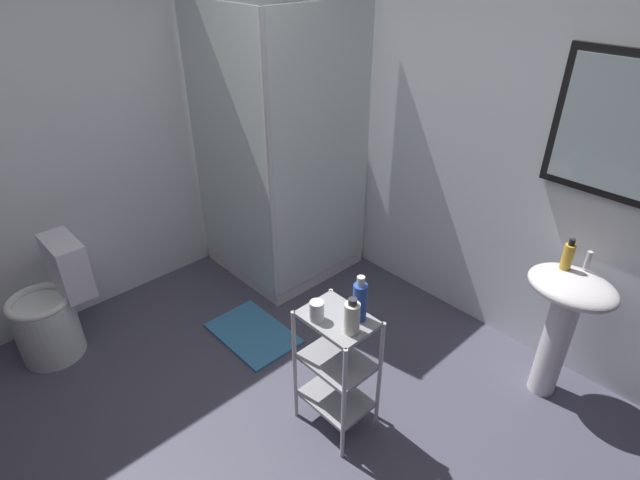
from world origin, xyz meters
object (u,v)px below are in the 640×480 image
object	(u,v)px
shower_stall	(282,218)
hand_soap_bottle	(568,256)
pedestal_sink	(564,312)
shampoo_bottle_blue	(360,301)
rinse_cup	(317,311)
bath_mat	(253,333)
toilet	(52,311)
lotion_bottle_white	(352,317)
storage_cart	(337,364)

from	to	relation	value
shower_stall	hand_soap_bottle	size ratio (longest dim) A/B	11.40
pedestal_sink	hand_soap_bottle	world-z (taller)	hand_soap_bottle
shampoo_bottle_blue	hand_soap_bottle	bearing A→B (deg)	63.37
hand_soap_bottle	rinse_cup	xyz separation A→B (m)	(-0.65, -1.18, -0.10)
pedestal_sink	bath_mat	distance (m)	1.92
shower_stall	shampoo_bottle_blue	distance (m)	1.64
toilet	shampoo_bottle_blue	world-z (taller)	shampoo_bottle_blue
shampoo_bottle_blue	shower_stall	bearing A→B (deg)	154.39
shampoo_bottle_blue	lotion_bottle_white	bearing A→B (deg)	-67.15
lotion_bottle_white	bath_mat	distance (m)	1.30
storage_cart	hand_soap_bottle	world-z (taller)	hand_soap_bottle
shower_stall	storage_cart	world-z (taller)	shower_stall
rinse_cup	shampoo_bottle_blue	bearing A→B (deg)	48.18
shower_stall	bath_mat	bearing A→B (deg)	-54.49
toilet	hand_soap_bottle	size ratio (longest dim) A/B	4.33
shower_stall	hand_soap_bottle	xyz separation A→B (m)	(1.95, 0.34, 0.42)
shampoo_bottle_blue	bath_mat	bearing A→B (deg)	178.49
storage_cart	bath_mat	distance (m)	0.99
pedestal_sink	shampoo_bottle_blue	distance (m)	1.19
toilet	lotion_bottle_white	size ratio (longest dim) A/B	4.00
toilet	bath_mat	bearing A→B (deg)	53.09
toilet	lotion_bottle_white	world-z (taller)	lotion_bottle_white
hand_soap_bottle	toilet	bearing A→B (deg)	-138.14
shampoo_bottle_blue	lotion_bottle_white	distance (m)	0.10
bath_mat	storage_cart	bearing A→B (deg)	-6.05
lotion_bottle_white	rinse_cup	world-z (taller)	lotion_bottle_white
lotion_bottle_white	toilet	bearing A→B (deg)	-153.70
shower_stall	lotion_bottle_white	bearing A→B (deg)	-27.93
hand_soap_bottle	shampoo_bottle_blue	bearing A→B (deg)	-116.63
toilet	storage_cart	size ratio (longest dim) A/B	1.03
hand_soap_bottle	lotion_bottle_white	bearing A→B (deg)	-112.98
shower_stall	rinse_cup	xyz separation A→B (m)	(1.30, -0.84, 0.33)
rinse_cup	toilet	bearing A→B (deg)	-152.83
lotion_bottle_white	shampoo_bottle_blue	bearing A→B (deg)	112.85
shower_stall	lotion_bottle_white	size ratio (longest dim) A/B	10.52
pedestal_sink	hand_soap_bottle	bearing A→B (deg)	153.47
shower_stall	shampoo_bottle_blue	xyz separation A→B (m)	(1.44, -0.69, 0.38)
pedestal_sink	bath_mat	world-z (taller)	pedestal_sink
toilet	bath_mat	size ratio (longest dim) A/B	1.27
toilet	shampoo_bottle_blue	size ratio (longest dim) A/B	3.12
storage_cart	bath_mat	xyz separation A→B (m)	(-0.89, 0.09, -0.43)
hand_soap_bottle	shampoo_bottle_blue	xyz separation A→B (m)	(-0.52, -1.03, -0.04)
toilet	bath_mat	world-z (taller)	toilet
pedestal_sink	hand_soap_bottle	distance (m)	0.32
shower_stall	bath_mat	xyz separation A→B (m)	(0.47, -0.66, -0.45)
shower_stall	pedestal_sink	world-z (taller)	shower_stall
storage_cart	rinse_cup	bearing A→B (deg)	-125.98
toilet	storage_cart	xyz separation A→B (m)	(1.62, 0.88, 0.12)
bath_mat	hand_soap_bottle	bearing A→B (deg)	34.21
pedestal_sink	bath_mat	xyz separation A→B (m)	(-1.56, -0.97, -0.57)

